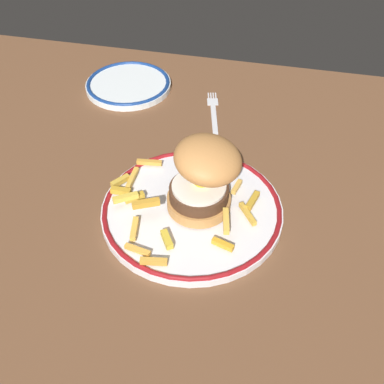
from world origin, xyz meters
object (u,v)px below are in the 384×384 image
(burger, at_px, (204,176))
(fork, at_px, (213,111))
(side_plate, at_px, (128,84))
(dinner_plate, at_px, (192,209))

(burger, xyz_separation_m, fork, (-0.04, 0.27, -0.07))
(side_plate, distance_m, fork, 0.20)
(dinner_plate, xyz_separation_m, side_plate, (-0.21, 0.33, -0.00))
(burger, relative_size, fork, 0.94)
(burger, xyz_separation_m, side_plate, (-0.23, 0.32, -0.07))
(side_plate, relative_size, fork, 1.25)
(dinner_plate, distance_m, burger, 0.07)
(burger, bearing_deg, dinner_plate, -148.47)
(dinner_plate, bearing_deg, burger, 31.53)
(burger, relative_size, side_plate, 0.75)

